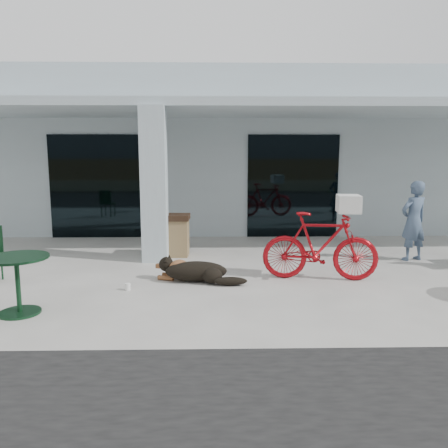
{
  "coord_description": "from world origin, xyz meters",
  "views": [
    {
      "loc": [
        -0.28,
        -6.58,
        2.12
      ],
      "look_at": [
        -0.12,
        0.72,
        1.0
      ],
      "focal_mm": 35.0,
      "sensor_mm": 36.0,
      "label": 1
    }
  ],
  "objects_px": {
    "bicycle": "(320,246)",
    "trash_receptacle": "(177,235)",
    "dog": "(196,270)",
    "cafe_table_near": "(18,285)",
    "person": "(414,221)"
  },
  "relations": [
    {
      "from": "bicycle",
      "to": "trash_receptacle",
      "type": "relative_size",
      "value": 2.18
    },
    {
      "from": "dog",
      "to": "cafe_table_near",
      "type": "bearing_deg",
      "value": -130.34
    },
    {
      "from": "bicycle",
      "to": "dog",
      "type": "relative_size",
      "value": 1.62
    },
    {
      "from": "person",
      "to": "cafe_table_near",
      "type": "bearing_deg",
      "value": 3.88
    },
    {
      "from": "dog",
      "to": "bicycle",
      "type": "bearing_deg",
      "value": 19.52
    },
    {
      "from": "bicycle",
      "to": "dog",
      "type": "height_order",
      "value": "bicycle"
    },
    {
      "from": "trash_receptacle",
      "to": "bicycle",
      "type": "bearing_deg",
      "value": -36.09
    },
    {
      "from": "dog",
      "to": "trash_receptacle",
      "type": "height_order",
      "value": "trash_receptacle"
    },
    {
      "from": "bicycle",
      "to": "cafe_table_near",
      "type": "distance_m",
      "value": 4.77
    },
    {
      "from": "cafe_table_near",
      "to": "person",
      "type": "relative_size",
      "value": 0.52
    },
    {
      "from": "dog",
      "to": "person",
      "type": "height_order",
      "value": "person"
    },
    {
      "from": "person",
      "to": "trash_receptacle",
      "type": "distance_m",
      "value": 4.94
    },
    {
      "from": "dog",
      "to": "cafe_table_near",
      "type": "xyz_separation_m",
      "value": [
        -2.35,
        -1.5,
        0.2
      ]
    },
    {
      "from": "cafe_table_near",
      "to": "person",
      "type": "height_order",
      "value": "person"
    },
    {
      "from": "person",
      "to": "dog",
      "type": "bearing_deg",
      "value": -1.26
    }
  ]
}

